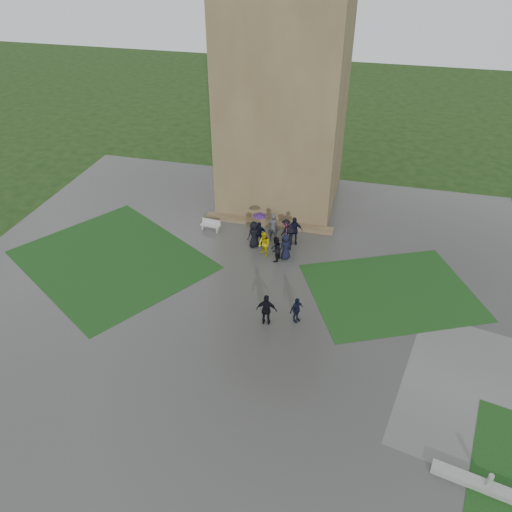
% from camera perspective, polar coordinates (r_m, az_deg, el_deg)
% --- Properties ---
extents(ground, '(120.00, 120.00, 0.00)m').
position_cam_1_polar(ground, '(26.47, -3.83, -7.81)').
color(ground, black).
extents(plaza, '(34.00, 34.00, 0.02)m').
position_cam_1_polar(plaza, '(27.90, -2.60, -5.14)').
color(plaza, '#363634').
rests_on(plaza, ground).
extents(lawn_inset_left, '(14.10, 13.46, 0.01)m').
position_cam_1_polar(lawn_inset_left, '(32.36, -16.16, -0.40)').
color(lawn_inset_left, '#133612').
rests_on(lawn_inset_left, plaza).
extents(lawn_inset_right, '(11.12, 10.15, 0.01)m').
position_cam_1_polar(lawn_inset_right, '(29.53, 15.19, -3.94)').
color(lawn_inset_right, '#133612').
rests_on(lawn_inset_right, plaza).
extents(tower, '(8.00, 8.00, 18.00)m').
position_cam_1_polar(tower, '(35.30, 3.35, 19.91)').
color(tower, brown).
rests_on(tower, ground).
extents(tower_plinth, '(9.00, 0.80, 0.22)m').
position_cam_1_polar(tower_plinth, '(34.67, 1.42, 3.78)').
color(tower_plinth, brown).
rests_on(tower_plinth, plaza).
extents(bench, '(1.38, 0.56, 0.78)m').
position_cam_1_polar(bench, '(34.04, -5.21, 3.57)').
color(bench, '#ACACA8').
rests_on(bench, plaza).
extents(visitor_cluster, '(3.53, 3.59, 2.51)m').
position_cam_1_polar(visitor_cluster, '(31.65, 2.35, 2.43)').
color(visitor_cluster, black).
rests_on(visitor_cluster, plaza).
extents(pedestrian_mid, '(0.92, 1.00, 1.49)m').
position_cam_1_polar(pedestrian_mid, '(26.20, 4.64, -6.15)').
color(pedestrian_mid, black).
rests_on(pedestrian_mid, plaza).
extents(pedestrian_near, '(1.12, 0.69, 1.83)m').
position_cam_1_polar(pedestrian_near, '(25.86, 1.22, -6.17)').
color(pedestrian_near, black).
rests_on(pedestrian_near, plaza).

